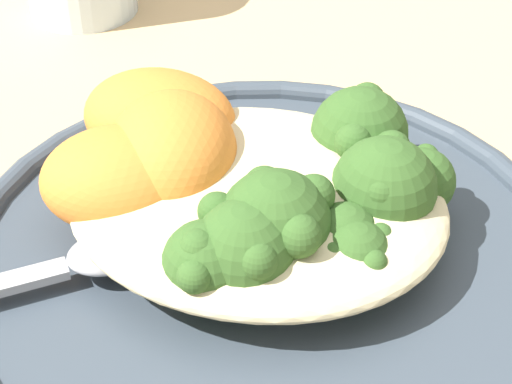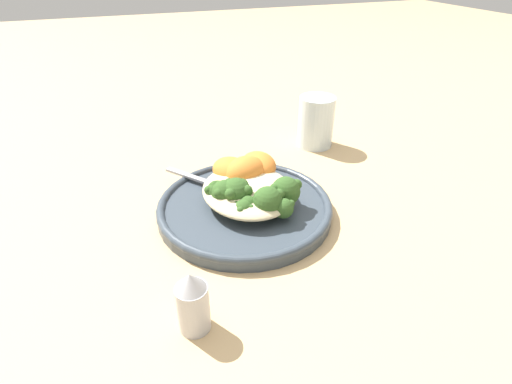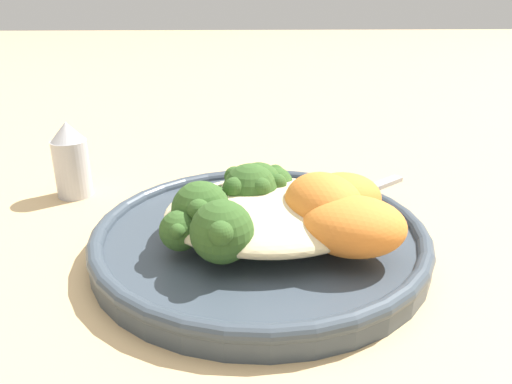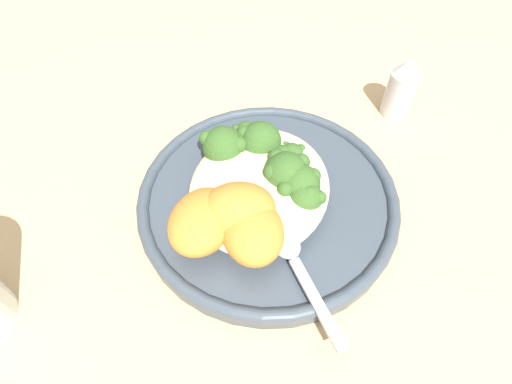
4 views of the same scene
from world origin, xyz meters
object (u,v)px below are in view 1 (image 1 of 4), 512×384
Objects in this scene: broccoli_stalk_0 at (221,235)px; sweet_potato_chunk_2 at (173,152)px; plate at (263,258)px; quinoa_mound at (255,204)px; broccoli_stalk_1 at (239,234)px; broccoli_stalk_5 at (366,187)px; sweet_potato_chunk_1 at (160,118)px; broccoli_stalk_2 at (271,216)px; broccoli_stalk_4 at (307,213)px; sweet_potato_chunk_0 at (123,177)px; spoon at (71,263)px; broccoli_stalk_3 at (332,239)px; broccoli_stalk_7 at (348,139)px; broccoli_stalk_6 at (367,181)px.

sweet_potato_chunk_2 is at bearing -139.68° from broccoli_stalk_0.
plate is 0.02m from quinoa_mound.
broccoli_stalk_1 is (0.00, -0.02, 0.00)m from quinoa_mound.
sweet_potato_chunk_1 is (-0.09, 0.02, 0.00)m from broccoli_stalk_5.
sweet_potato_chunk_2 reaches higher than broccoli_stalk_2.
broccoli_stalk_4 is 1.30× the size of sweet_potato_chunk_0.
quinoa_mound is at bearing -149.72° from broccoli_stalk_5.
broccoli_stalk_1 is 0.06m from spoon.
broccoli_stalk_5 is (0.04, 0.02, 0.03)m from plate.
quinoa_mound is 0.02m from broccoli_stalk_4.
broccoli_stalk_5 is (0.02, 0.01, 0.01)m from broccoli_stalk_4.
broccoli_stalk_0 is at bearing -125.12° from plate.
broccoli_stalk_2 is 1.35× the size of sweet_potato_chunk_2.
broccoli_stalk_5 is 0.10m from sweet_potato_chunk_0.
broccoli_stalk_0 is at bearing -125.31° from broccoli_stalk_3.
broccoli_stalk_7 is at bearing 149.58° from broccoli_stalk_0.
sweet_potato_chunk_1 is (-0.08, -0.01, -0.00)m from broccoli_stalk_7.
broccoli_stalk_6 is at bearing 131.84° from broccoli_stalk_1.
broccoli_stalk_5 is 1.35× the size of sweet_potato_chunk_2.
broccoli_stalk_4 is at bearing -10.07° from sweet_potato_chunk_2.
quinoa_mound is 1.71× the size of broccoli_stalk_5.
sweet_potato_chunk_0 is (-0.07, -0.01, 0.01)m from broccoli_stalk_4.
broccoli_stalk_4 is at bearing -130.15° from broccoli_stalk_6.
broccoli_stalk_1 is 1.28× the size of broccoli_stalk_3.
sweet_potato_chunk_2 is at bearing -152.87° from broccoli_stalk_4.
broccoli_stalk_3 is (0.02, 0.00, -0.01)m from broccoli_stalk_2.
broccoli_stalk_4 is 0.06m from sweet_potato_chunk_2.
broccoli_stalk_1 is (0.01, -0.00, 0.00)m from broccoli_stalk_0.
quinoa_mound is at bearing -35.71° from sweet_potato_chunk_1.
plate is 0.03m from broccoli_stalk_0.
broccoli_stalk_5 reaches higher than quinoa_mound.
spoon is (-0.09, -0.09, -0.02)m from broccoli_stalk_7.
broccoli_stalk_2 reaches higher than sweet_potato_chunk_1.
broccoli_stalk_1 is at bearing -91.88° from broccoli_stalk_4.
sweet_potato_chunk_0 is at bearing -138.90° from spoon.
broccoli_stalk_6 is (0.04, 0.05, -0.01)m from broccoli_stalk_1.
broccoli_stalk_6 is at bearing -6.20° from sweet_potato_chunk_1.
quinoa_mound is 0.04m from sweet_potato_chunk_2.
broccoli_stalk_6 is (0.03, 0.04, -0.01)m from broccoli_stalk_2.
broccoli_stalk_1 is 0.06m from broccoli_stalk_6.
sweet_potato_chunk_0 is at bearing -177.41° from broccoli_stalk_7.
broccoli_stalk_4 is 1.06× the size of broccoli_stalk_7.
broccoli_stalk_0 is 0.07m from broccoli_stalk_7.
quinoa_mound is 2.03× the size of broccoli_stalk_3.
broccoli_stalk_1 is 0.03m from broccoli_stalk_4.
sweet_potato_chunk_0 reaches higher than spoon.
broccoli_stalk_0 is 1.08× the size of broccoli_stalk_1.
broccoli_stalk_7 reaches higher than spoon.
quinoa_mound is at bearing 177.11° from spoon.
broccoli_stalk_3 is 1.14× the size of sweet_potato_chunk_0.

